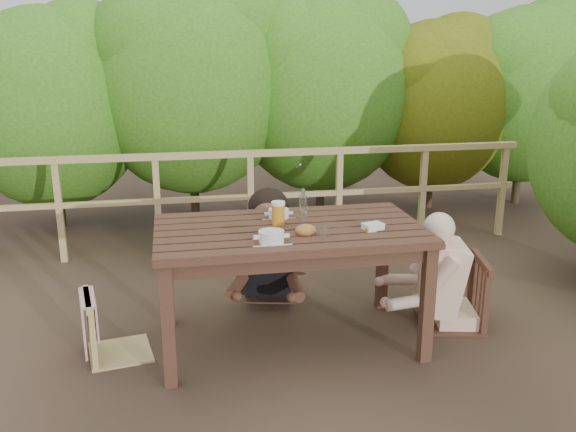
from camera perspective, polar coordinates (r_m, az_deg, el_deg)
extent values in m
plane|color=#4A3627|center=(4.45, 0.12, -11.39)|extent=(60.00, 60.00, 0.00)
cube|color=#3D2419|center=(4.28, 0.13, -6.49)|extent=(1.78, 1.00, 0.82)
cube|color=tan|center=(4.26, -15.53, -7.10)|extent=(0.48, 0.48, 0.83)
cube|color=#3D2419|center=(5.05, -1.59, -2.71)|extent=(0.51, 0.51, 0.86)
cube|color=#3D2419|center=(4.69, 15.00, -4.13)|extent=(0.57, 0.57, 0.95)
cube|color=tan|center=(6.12, -3.45, 1.37)|extent=(5.60, 0.10, 1.01)
cylinder|color=white|center=(3.82, -1.54, -2.02)|extent=(0.27, 0.27, 0.09)
cylinder|color=silver|center=(4.34, -0.86, 0.14)|extent=(0.24, 0.24, 0.08)
ellipsoid|color=#A9612A|center=(3.98, 1.64, -1.33)|extent=(0.14, 0.11, 0.08)
cylinder|color=gold|center=(4.16, -0.90, 0.15)|extent=(0.09, 0.09, 0.18)
cylinder|color=white|center=(4.21, 1.39, 0.85)|extent=(0.06, 0.06, 0.25)
cylinder|color=white|center=(3.91, 3.23, -1.64)|extent=(0.07, 0.07, 0.08)
cube|color=silver|center=(4.11, 7.81, -1.06)|extent=(0.15, 0.13, 0.06)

